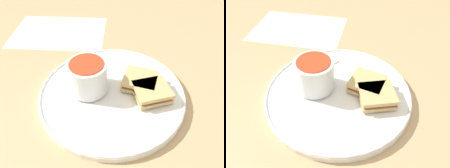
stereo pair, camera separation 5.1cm
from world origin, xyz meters
TOP-DOWN VIEW (x-y plane):
  - ground_plane at (0.00, 0.00)m, footprint 2.40×2.40m
  - plate at (0.00, 0.00)m, footprint 0.35×0.35m
  - soup_bowl at (0.01, 0.06)m, footprint 0.09×0.09m
  - spoon at (0.05, 0.08)m, footprint 0.10×0.10m
  - sandwich_half_near at (-0.02, -0.09)m, footprint 0.09×0.09m
  - sandwich_half_far at (0.02, -0.07)m, footprint 0.09×0.10m
  - menu_sheet at (0.31, 0.17)m, footprint 0.25×0.33m

SIDE VIEW (x-z plane):
  - ground_plane at x=0.00m, z-range 0.00..0.00m
  - menu_sheet at x=0.31m, z-range 0.00..0.00m
  - plate at x=0.00m, z-range 0.00..0.02m
  - spoon at x=0.05m, z-range 0.02..0.03m
  - sandwich_half_near at x=-0.02m, z-range 0.02..0.05m
  - sandwich_half_far at x=0.02m, z-range 0.02..0.05m
  - soup_bowl at x=0.01m, z-range 0.02..0.10m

